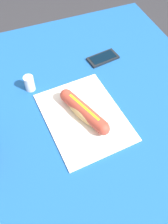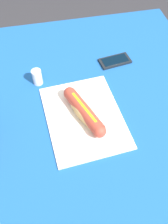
{
  "view_description": "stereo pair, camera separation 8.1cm",
  "coord_description": "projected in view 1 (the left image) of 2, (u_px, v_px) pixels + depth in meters",
  "views": [
    {
      "loc": [
        0.4,
        -0.21,
        1.43
      ],
      "look_at": [
        -0.05,
        -0.03,
        0.77
      ],
      "focal_mm": 39.37,
      "sensor_mm": 36.0,
      "label": 1
    },
    {
      "loc": [
        0.42,
        -0.13,
        1.43
      ],
      "look_at": [
        -0.05,
        -0.03,
        0.77
      ],
      "focal_mm": 39.37,
      "sensor_mm": 36.0,
      "label": 2
    }
  ],
  "objects": [
    {
      "name": "hot_dog",
      "position": [
        84.0,
        111.0,
        0.81
      ],
      "size": [
        0.21,
        0.11,
        0.05
      ],
      "color": "tan",
      "rests_on": "paper_wrapper"
    },
    {
      "name": "cell_phone",
      "position": [
        103.0,
        58.0,
        1.01
      ],
      "size": [
        0.08,
        0.13,
        0.01
      ],
      "color": "black",
      "rests_on": "dining_table"
    },
    {
      "name": "paper_wrapper",
      "position": [
        84.0,
        117.0,
        0.83
      ],
      "size": [
        0.34,
        0.27,
        0.01
      ],
      "primitive_type": "cube",
      "rotation": [
        0.0,
        0.0,
        0.07
      ],
      "color": "silver",
      "rests_on": "dining_table"
    },
    {
      "name": "ground_plane",
      "position": [
        92.0,
        197.0,
        1.41
      ],
      "size": [
        6.0,
        6.0,
        0.0
      ],
      "primitive_type": "plane",
      "color": "#2D2D33",
      "rests_on": "ground"
    },
    {
      "name": "salt_shaker",
      "position": [
        29.0,
        83.0,
        0.89
      ],
      "size": [
        0.04,
        0.04,
        0.06
      ],
      "primitive_type": "cylinder",
      "color": "silver",
      "rests_on": "dining_table"
    },
    {
      "name": "dining_table",
      "position": [
        97.0,
        144.0,
        0.91
      ],
      "size": [
        1.26,
        0.96,
        0.74
      ],
      "color": "brown",
      "rests_on": "ground"
    }
  ]
}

